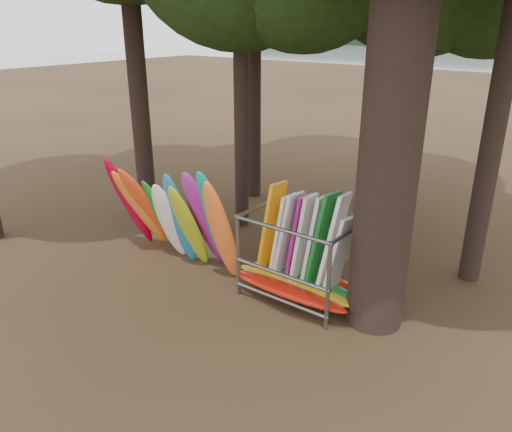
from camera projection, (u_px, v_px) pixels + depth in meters
The scene contains 3 objects.
ground at pixel (208, 281), 12.71m from camera, with size 120.00×120.00×0.00m, color #47331E.
kayak_row at pixel (175, 217), 13.14m from camera, with size 4.17×2.13×3.11m.
storage_rack at pixel (299, 261), 11.62m from camera, with size 3.21×1.54×2.76m.
Camera 1 is at (7.78, -8.16, 6.23)m, focal length 35.00 mm.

